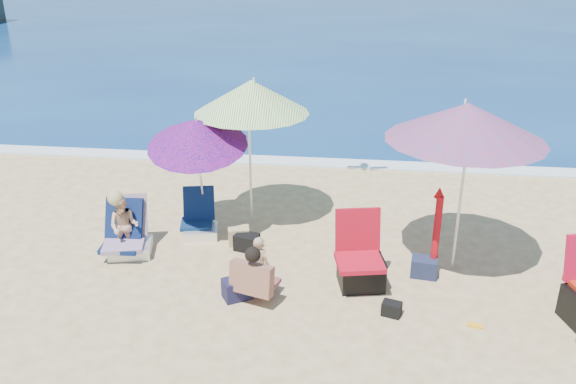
# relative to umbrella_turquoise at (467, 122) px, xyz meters

# --- Properties ---
(ground) EXTENTS (120.00, 120.00, 0.00)m
(ground) POSITION_rel_umbrella_turquoise_xyz_m (-1.99, -1.21, -2.11)
(ground) COLOR #D8BC84
(ground) RESTS_ON ground
(foam) EXTENTS (120.00, 0.50, 0.04)m
(foam) POSITION_rel_umbrella_turquoise_xyz_m (-1.99, 3.89, -2.09)
(foam) COLOR white
(foam) RESTS_ON ground
(umbrella_turquoise) EXTENTS (2.50, 2.50, 2.40)m
(umbrella_turquoise) POSITION_rel_umbrella_turquoise_xyz_m (0.00, 0.00, 0.00)
(umbrella_turquoise) COLOR silver
(umbrella_turquoise) RESTS_ON ground
(umbrella_striped) EXTENTS (1.88, 1.88, 2.37)m
(umbrella_striped) POSITION_rel_umbrella_turquoise_xyz_m (-3.01, 1.10, -0.04)
(umbrella_striped) COLOR white
(umbrella_striped) RESTS_ON ground
(umbrella_blue) EXTENTS (1.61, 1.66, 2.04)m
(umbrella_blue) POSITION_rel_umbrella_turquoise_xyz_m (-3.72, 0.47, -0.44)
(umbrella_blue) COLOR white
(umbrella_blue) RESTS_ON ground
(furled_umbrella) EXTENTS (0.15, 0.15, 1.30)m
(furled_umbrella) POSITION_rel_umbrella_turquoise_xyz_m (-0.27, -0.28, -1.40)
(furled_umbrella) COLOR #B10C15
(furled_umbrella) RESTS_ON ground
(chair_navy) EXTENTS (0.66, 0.74, 0.69)m
(chair_navy) POSITION_rel_umbrella_turquoise_xyz_m (-3.77, 0.51, -1.92)
(chair_navy) COLOR #0C2448
(chair_navy) RESTS_ON ground
(chair_rainbow) EXTENTS (0.75, 0.87, 0.81)m
(chair_rainbow) POSITION_rel_umbrella_turquoise_xyz_m (-4.65, -0.20, -1.89)
(chair_rainbow) COLOR #DB5A4D
(chair_rainbow) RESTS_ON ground
(camp_chair_left) EXTENTS (0.71, 0.80, 1.04)m
(camp_chair_left) POSITION_rel_umbrella_turquoise_xyz_m (-1.27, -0.70, -1.80)
(camp_chair_left) COLOR #B20C20
(camp_chair_left) RESTS_ON ground
(person_center) EXTENTS (0.63, 0.68, 0.83)m
(person_center) POSITION_rel_umbrella_turquoise_xyz_m (-2.58, -1.16, -1.71)
(person_center) COLOR tan
(person_center) RESTS_ON ground
(person_left) EXTENTS (0.61, 0.71, 1.01)m
(person_left) POSITION_rel_umbrella_turquoise_xyz_m (-4.68, -0.24, -1.65)
(person_left) COLOR tan
(person_left) RESTS_ON ground
(bag_navy_a) EXTENTS (0.43, 0.39, 0.27)m
(bag_navy_a) POSITION_rel_umbrella_turquoise_xyz_m (-2.83, -1.19, -1.97)
(bag_navy_a) COLOR #191836
(bag_navy_a) RESTS_ON ground
(bag_black_a) EXTENTS (0.40, 0.33, 0.25)m
(bag_black_a) POSITION_rel_umbrella_turquoise_xyz_m (-2.94, 0.09, -1.98)
(bag_black_a) COLOR black
(bag_black_a) RESTS_ON ground
(bag_tan) EXTENTS (0.36, 0.29, 0.27)m
(bag_tan) POSITION_rel_umbrella_turquoise_xyz_m (-3.10, 0.26, -1.97)
(bag_tan) COLOR tan
(bag_tan) RESTS_ON ground
(bag_navy_b) EXTENTS (0.38, 0.31, 0.26)m
(bag_navy_b) POSITION_rel_umbrella_turquoise_xyz_m (-0.39, -0.34, -1.98)
(bag_navy_b) COLOR #1C233E
(bag_navy_b) RESTS_ON ground
(bag_black_b) EXTENTS (0.27, 0.22, 0.18)m
(bag_black_b) POSITION_rel_umbrella_turquoise_xyz_m (-0.87, -1.34, -2.02)
(bag_black_b) COLOR black
(bag_black_b) RESTS_ON ground
(orange_item) EXTENTS (0.21, 0.13, 0.03)m
(orange_item) POSITION_rel_umbrella_turquoise_xyz_m (0.12, -1.46, -2.10)
(orange_item) COLOR #FFAC1A
(orange_item) RESTS_ON ground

